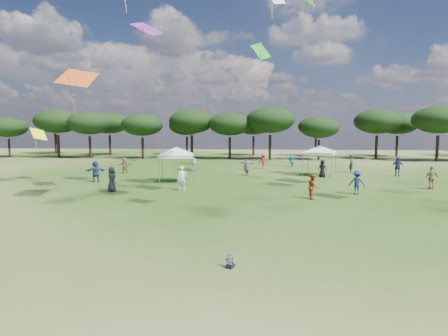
# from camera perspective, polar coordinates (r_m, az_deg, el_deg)

# --- Properties ---
(ground) EXTENTS (140.00, 140.00, 0.00)m
(ground) POSITION_cam_1_polar(r_m,az_deg,el_deg) (10.94, -1.95, -18.04)
(ground) COLOR #315118
(ground) RESTS_ON ground
(tree_line) EXTENTS (108.78, 17.63, 7.77)m
(tree_line) POSITION_cam_1_polar(r_m,az_deg,el_deg) (57.35, 6.08, 6.96)
(tree_line) COLOR black
(tree_line) RESTS_ON ground
(tent_left) EXTENTS (5.55, 5.55, 3.23)m
(tent_left) POSITION_cam_1_polar(r_m,az_deg,el_deg) (31.19, -7.28, 2.94)
(tent_left) COLOR gray
(tent_left) RESTS_ON ground
(tent_right) EXTENTS (5.26, 5.26, 3.16)m
(tent_right) POSITION_cam_1_polar(r_m,az_deg,el_deg) (36.48, 14.39, 3.12)
(tent_right) COLOR gray
(tent_right) RESTS_ON ground
(toddler) EXTENTS (0.34, 0.37, 0.46)m
(toddler) POSITION_cam_1_polar(r_m,az_deg,el_deg) (12.37, 0.94, -14.10)
(toddler) COLOR black
(toddler) RESTS_ON ground
(festival_crowd) EXTENTS (27.97, 21.02, 1.85)m
(festival_crowd) POSITION_cam_1_polar(r_m,az_deg,el_deg) (34.24, 4.08, -0.06)
(festival_crowd) COLOR #55555B
(festival_crowd) RESTS_ON ground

